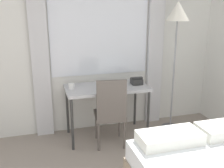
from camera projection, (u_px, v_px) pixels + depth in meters
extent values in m
cube|color=silver|center=(81.00, 41.00, 3.76)|extent=(5.17, 0.05, 2.70)
cube|color=white|center=(100.00, 23.00, 3.73)|extent=(1.44, 0.01, 1.50)
cube|color=silver|center=(39.00, 47.00, 3.54)|extent=(0.24, 0.06, 2.60)
cube|color=silver|center=(156.00, 42.00, 4.00)|extent=(0.24, 0.06, 2.60)
cube|color=#B2B2B7|center=(107.00, 88.00, 3.65)|extent=(1.14, 0.59, 0.04)
cylinder|color=#333333|center=(72.00, 125.00, 3.38)|extent=(0.04, 0.04, 0.72)
cylinder|color=#333333|center=(148.00, 116.00, 3.66)|extent=(0.04, 0.04, 0.72)
cylinder|color=#333333|center=(67.00, 110.00, 3.85)|extent=(0.04, 0.04, 0.72)
cylinder|color=#333333|center=(135.00, 103.00, 4.13)|extent=(0.04, 0.04, 0.72)
cube|color=#59514C|center=(110.00, 115.00, 3.53)|extent=(0.45, 0.45, 0.05)
cube|color=#59514C|center=(112.00, 100.00, 3.28)|extent=(0.38, 0.08, 0.51)
cylinder|color=#59514C|center=(99.00, 137.00, 3.40)|extent=(0.03, 0.03, 0.39)
cylinder|color=#59514C|center=(124.00, 135.00, 3.45)|extent=(0.03, 0.03, 0.39)
cylinder|color=#59514C|center=(96.00, 126.00, 3.72)|extent=(0.03, 0.03, 0.39)
cylinder|color=#59514C|center=(120.00, 124.00, 3.78)|extent=(0.03, 0.03, 0.39)
cube|color=silver|center=(170.00, 138.00, 2.69)|extent=(0.66, 0.32, 0.12)
cylinder|color=#4C4C51|center=(170.00, 127.00, 4.09)|extent=(0.27, 0.27, 0.03)
cylinder|color=gray|center=(173.00, 77.00, 3.86)|extent=(0.02, 0.02, 1.61)
cone|color=silver|center=(178.00, 11.00, 3.60)|extent=(0.33, 0.33, 0.26)
cube|color=#2D2D2D|center=(137.00, 81.00, 3.74)|extent=(0.15, 0.15, 0.08)
cube|color=#2D2D2D|center=(137.00, 78.00, 3.72)|extent=(0.17, 0.05, 0.02)
cube|color=#33664C|center=(109.00, 86.00, 3.62)|extent=(0.33, 0.23, 0.02)
cube|color=white|center=(109.00, 86.00, 3.62)|extent=(0.31, 0.21, 0.01)
cylinder|color=white|center=(72.00, 86.00, 3.51)|extent=(0.08, 0.08, 0.08)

